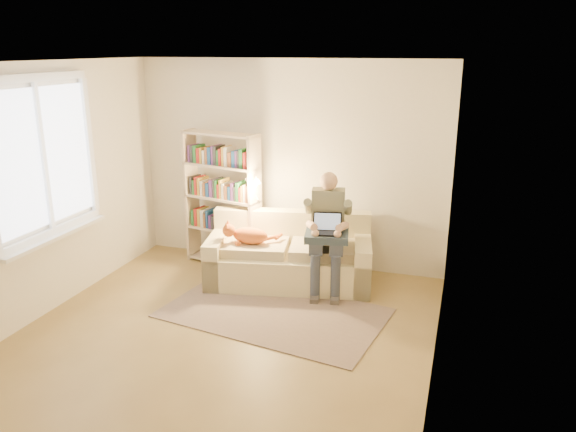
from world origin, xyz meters
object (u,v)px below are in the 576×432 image
(sofa, at_px, (290,259))
(cat, at_px, (249,235))
(person, at_px, (327,226))
(laptop, at_px, (325,227))
(bookshelf, at_px, (222,193))

(sofa, xyz_separation_m, cat, (-0.43, -0.21, 0.32))
(person, distance_m, cat, 0.93)
(sofa, relative_size, laptop, 5.55)
(person, distance_m, bookshelf, 1.52)
(sofa, relative_size, bookshelf, 1.18)
(cat, xyz_separation_m, laptop, (0.90, 0.04, 0.17))
(sofa, height_order, bookshelf, bookshelf)
(person, xyz_separation_m, cat, (-0.90, -0.16, -0.15))
(person, height_order, cat, person)
(sofa, xyz_separation_m, laptop, (0.47, -0.18, 0.50))
(person, height_order, bookshelf, bookshelf)
(person, bearing_deg, cat, 178.39)
(laptop, height_order, bookshelf, bookshelf)
(bookshelf, bearing_deg, sofa, -4.88)
(person, relative_size, bookshelf, 0.79)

